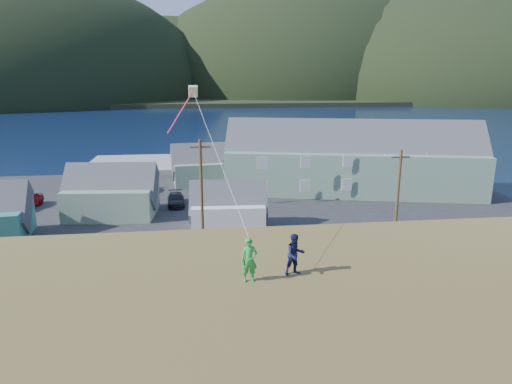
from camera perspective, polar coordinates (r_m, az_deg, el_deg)
The scene contains 15 objects.
ground at distance 37.08m, azimuth -4.71°, elevation -8.77°, with size 900.00×900.00×0.00m, color #0A1638.
grass_strip at distance 35.23m, azimuth -4.57°, elevation -9.98°, with size 110.00×8.00×0.10m, color #4C3D19.
waterfront_lot at distance 53.10m, azimuth -5.49°, elevation -1.47°, with size 72.00×36.00×0.12m, color #28282B.
wharf at distance 75.55m, azimuth -10.57°, elevation 3.46°, with size 26.00×14.00×0.90m, color gray.
far_shore at distance 364.30m, azimuth -6.98°, elevation 12.29°, with size 900.00×320.00×2.00m, color black.
far_hills at distance 315.82m, azimuth -0.32°, elevation 12.24°, with size 760.00×265.00×143.00m.
lodge at distance 58.66m, azimuth 11.89°, elevation 4.05°, with size 32.72×15.81×11.10m.
shed_palegreen_near at distance 50.04m, azimuth -17.63°, elevation -0.12°, with size 9.83×6.66×6.81m.
shed_white at distance 43.67m, azimuth -3.48°, elevation -1.97°, with size 7.53×5.19×5.81m.
shed_palegreen_far at distance 62.53m, azimuth -5.89°, elevation 3.35°, with size 10.61×6.74×6.76m.
utility_poles at distance 36.92m, azimuth -7.66°, elevation -1.23°, with size 33.38×0.24×9.60m.
parked_cars at distance 56.57m, azimuth -15.53°, elevation -0.12°, with size 26.29×12.91×1.58m.
kite_flyer_green at distance 16.86m, azimuth -0.86°, elevation -8.51°, with size 0.61×0.40×1.68m, color green.
kite_flyer_navy at distance 17.51m, azimuth 4.92°, elevation -7.79°, with size 0.78×0.61×1.61m, color #17193F.
kite_rig at distance 23.54m, azimuth -8.01°, elevation 11.79°, with size 1.60×4.44×9.93m.
Camera 1 is at (-1.15, -34.04, 14.64)m, focal length 32.00 mm.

